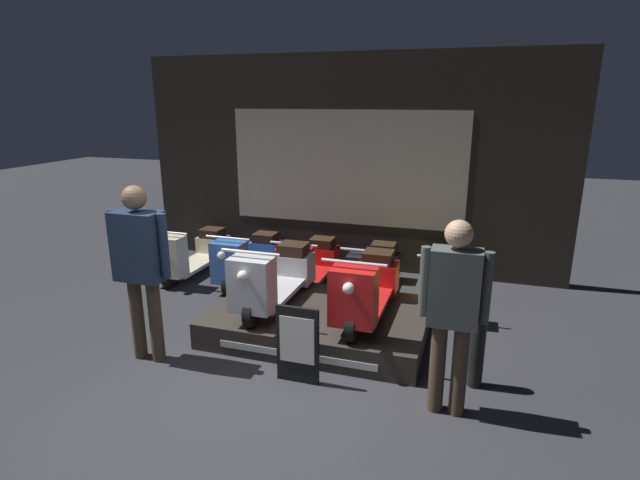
{
  "coord_description": "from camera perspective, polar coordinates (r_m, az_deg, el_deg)",
  "views": [
    {
      "loc": [
        1.93,
        -3.36,
        2.56
      ],
      "look_at": [
        0.14,
        2.2,
        0.9
      ],
      "focal_mm": 28.0,
      "sensor_mm": 36.0,
      "label": 1
    }
  ],
  "objects": [
    {
      "name": "scooter_backrow_0",
      "position": [
        7.72,
        -14.37,
        -1.45
      ],
      "size": [
        0.63,
        1.62,
        0.81
      ],
      "color": "black",
      "rests_on": "ground_plane"
    },
    {
      "name": "display_platform",
      "position": [
        5.68,
        -0.03,
        -9.27
      ],
      "size": [
        2.35,
        1.57,
        0.29
      ],
      "color": "#2D2823",
      "rests_on": "ground_plane"
    },
    {
      "name": "shop_wall_back",
      "position": [
        7.58,
        2.97,
        8.59
      ],
      "size": [
        6.48,
        0.09,
        3.2
      ],
      "color": "#28231E",
      "rests_on": "ground_plane"
    },
    {
      "name": "scooter_backrow_3",
      "position": [
        6.71,
        6.27,
        -3.66
      ],
      "size": [
        0.63,
        1.62,
        0.81
      ],
      "color": "black",
      "rests_on": "ground_plane"
    },
    {
      "name": "scooter_backrow_2",
      "position": [
        6.94,
        -1.25,
        -2.9
      ],
      "size": [
        0.63,
        1.62,
        0.81
      ],
      "color": "black",
      "rests_on": "ground_plane"
    },
    {
      "name": "scooter_backrow_4",
      "position": [
        6.61,
        14.18,
        -4.4
      ],
      "size": [
        0.63,
        1.62,
        0.81
      ],
      "color": "black",
      "rests_on": "ground_plane"
    },
    {
      "name": "ground_plane",
      "position": [
        4.65,
        -10.5,
        -17.86
      ],
      "size": [
        30.0,
        30.0,
        0.0
      ],
      "primitive_type": "plane",
      "color": "#2D2D33"
    },
    {
      "name": "scooter_backrow_1",
      "position": [
        7.28,
        -8.16,
        -2.15
      ],
      "size": [
        0.63,
        1.62,
        0.81
      ],
      "color": "black",
      "rests_on": "ground_plane"
    },
    {
      "name": "scooter_display_right",
      "position": [
        5.35,
        5.34,
        -5.49
      ],
      "size": [
        0.63,
        1.62,
        0.81
      ],
      "color": "black",
      "rests_on": "display_platform"
    },
    {
      "name": "scooter_display_left",
      "position": [
        5.66,
        -5.21,
        -4.29
      ],
      "size": [
        0.63,
        1.62,
        0.81
      ],
      "color": "black",
      "rests_on": "display_platform"
    },
    {
      "name": "person_left_browsing",
      "position": [
        5.12,
        -19.86,
        -1.93
      ],
      "size": [
        0.64,
        0.27,
        1.78
      ],
      "color": "#473828",
      "rests_on": "ground_plane"
    },
    {
      "name": "street_bollard",
      "position": [
        4.82,
        17.58,
        -11.41
      ],
      "size": [
        0.13,
        0.13,
        0.82
      ],
      "color": "black",
      "rests_on": "ground_plane"
    },
    {
      "name": "price_sign_board",
      "position": [
        4.68,
        -2.57,
        -11.86
      ],
      "size": [
        0.41,
        0.04,
        0.75
      ],
      "color": "black",
      "rests_on": "ground_plane"
    },
    {
      "name": "person_right_browsing",
      "position": [
        4.15,
        14.99,
        -7.19
      ],
      "size": [
        0.56,
        0.22,
        1.67
      ],
      "color": "#473828",
      "rests_on": "ground_plane"
    }
  ]
}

